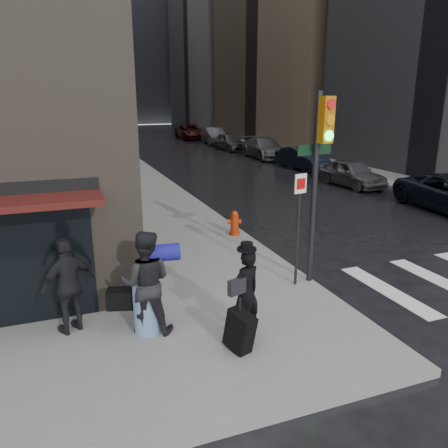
{
  "coord_description": "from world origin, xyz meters",
  "views": [
    {
      "loc": [
        -3.45,
        -6.49,
        4.36
      ],
      "look_at": [
        0.29,
        3.45,
        1.3
      ],
      "focal_mm": 35.0,
      "sensor_mm": 36.0,
      "label": 1
    }
  ],
  "objects_px": {
    "traffic_light": "(318,164)",
    "parked_car_3": "(264,148)",
    "parked_car_5": "(214,136)",
    "man_overcoat": "(245,299)",
    "man_greycoat": "(69,285)",
    "parked_car_2": "(302,158)",
    "man_jeans": "(145,282)",
    "fire_hydrant": "(235,224)",
    "parked_car_1": "(352,173)",
    "parked_car_6": "(191,132)",
    "parked_car_4": "(230,142)"
  },
  "relations": [
    {
      "from": "traffic_light",
      "to": "parked_car_3",
      "type": "bearing_deg",
      "value": 55.31
    },
    {
      "from": "traffic_light",
      "to": "parked_car_5",
      "type": "distance_m",
      "value": 34.71
    },
    {
      "from": "parked_car_5",
      "to": "man_overcoat",
      "type": "bearing_deg",
      "value": -102.99
    },
    {
      "from": "man_overcoat",
      "to": "man_greycoat",
      "type": "height_order",
      "value": "man_greycoat"
    },
    {
      "from": "parked_car_5",
      "to": "parked_car_2",
      "type": "bearing_deg",
      "value": -85.07
    },
    {
      "from": "parked_car_2",
      "to": "parked_car_3",
      "type": "distance_m",
      "value": 5.81
    },
    {
      "from": "man_overcoat",
      "to": "man_jeans",
      "type": "relative_size",
      "value": 0.92
    },
    {
      "from": "man_greycoat",
      "to": "parked_car_2",
      "type": "xyz_separation_m",
      "value": [
        14.49,
        16.36,
        -0.38
      ]
    },
    {
      "from": "parked_car_2",
      "to": "parked_car_3",
      "type": "bearing_deg",
      "value": 82.92
    },
    {
      "from": "fire_hydrant",
      "to": "parked_car_3",
      "type": "bearing_deg",
      "value": 61.59
    },
    {
      "from": "parked_car_1",
      "to": "parked_car_5",
      "type": "distance_m",
      "value": 23.22
    },
    {
      "from": "man_greycoat",
      "to": "traffic_light",
      "type": "height_order",
      "value": "traffic_light"
    },
    {
      "from": "fire_hydrant",
      "to": "parked_car_6",
      "type": "height_order",
      "value": "parked_car_6"
    },
    {
      "from": "man_overcoat",
      "to": "man_greycoat",
      "type": "relative_size",
      "value": 0.99
    },
    {
      "from": "parked_car_1",
      "to": "parked_car_4",
      "type": "height_order",
      "value": "parked_car_4"
    },
    {
      "from": "man_greycoat",
      "to": "fire_hydrant",
      "type": "height_order",
      "value": "man_greycoat"
    },
    {
      "from": "man_greycoat",
      "to": "fire_hydrant",
      "type": "distance_m",
      "value": 6.85
    },
    {
      "from": "parked_car_5",
      "to": "parked_car_4",
      "type": "bearing_deg",
      "value": -89.97
    },
    {
      "from": "man_greycoat",
      "to": "traffic_light",
      "type": "xyz_separation_m",
      "value": [
        5.4,
        0.39,
        1.9
      ]
    },
    {
      "from": "traffic_light",
      "to": "parked_car_2",
      "type": "height_order",
      "value": "traffic_light"
    },
    {
      "from": "man_jeans",
      "to": "parked_car_3",
      "type": "xyz_separation_m",
      "value": [
        13.33,
        22.68,
        -0.38
      ]
    },
    {
      "from": "parked_car_1",
      "to": "parked_car_3",
      "type": "height_order",
      "value": "parked_car_3"
    },
    {
      "from": "man_greycoat",
      "to": "parked_car_3",
      "type": "relative_size",
      "value": 0.35
    },
    {
      "from": "man_jeans",
      "to": "parked_car_1",
      "type": "relative_size",
      "value": 0.49
    },
    {
      "from": "man_overcoat",
      "to": "parked_car_6",
      "type": "xyz_separation_m",
      "value": [
        11.11,
        40.91,
        -0.11
      ]
    },
    {
      "from": "parked_car_4",
      "to": "parked_car_6",
      "type": "distance_m",
      "value": 11.61
    },
    {
      "from": "fire_hydrant",
      "to": "parked_car_1",
      "type": "bearing_deg",
      "value": 34.15
    },
    {
      "from": "man_greycoat",
      "to": "traffic_light",
      "type": "relative_size",
      "value": 0.42
    },
    {
      "from": "traffic_light",
      "to": "parked_car_3",
      "type": "xyz_separation_m",
      "value": [
        9.24,
        21.77,
        -2.21
      ]
    },
    {
      "from": "parked_car_1",
      "to": "parked_car_6",
      "type": "height_order",
      "value": "parked_car_6"
    },
    {
      "from": "parked_car_2",
      "to": "parked_car_6",
      "type": "height_order",
      "value": "parked_car_6"
    },
    {
      "from": "man_jeans",
      "to": "parked_car_5",
      "type": "relative_size",
      "value": 0.41
    },
    {
      "from": "parked_car_2",
      "to": "fire_hydrant",
      "type": "bearing_deg",
      "value": -134.03
    },
    {
      "from": "parked_car_6",
      "to": "parked_car_3",
      "type": "bearing_deg",
      "value": -86.85
    },
    {
      "from": "man_greycoat",
      "to": "parked_car_5",
      "type": "height_order",
      "value": "man_greycoat"
    },
    {
      "from": "parked_car_4",
      "to": "parked_car_2",
      "type": "bearing_deg",
      "value": -92.31
    },
    {
      "from": "man_greycoat",
      "to": "parked_car_3",
      "type": "bearing_deg",
      "value": -150.4
    },
    {
      "from": "man_jeans",
      "to": "man_overcoat",
      "type": "bearing_deg",
      "value": 169.75
    },
    {
      "from": "parked_car_5",
      "to": "parked_car_6",
      "type": "height_order",
      "value": "same"
    },
    {
      "from": "man_greycoat",
      "to": "parked_car_4",
      "type": "relative_size",
      "value": 0.42
    },
    {
      "from": "man_overcoat",
      "to": "fire_hydrant",
      "type": "relative_size",
      "value": 2.31
    },
    {
      "from": "man_greycoat",
      "to": "parked_car_1",
      "type": "relative_size",
      "value": 0.45
    },
    {
      "from": "parked_car_2",
      "to": "parked_car_6",
      "type": "bearing_deg",
      "value": 85.51
    },
    {
      "from": "parked_car_4",
      "to": "fire_hydrant",
      "type": "bearing_deg",
      "value": -115.23
    },
    {
      "from": "parked_car_3",
      "to": "parked_car_6",
      "type": "relative_size",
      "value": 0.92
    },
    {
      "from": "parked_car_1",
      "to": "parked_car_3",
      "type": "bearing_deg",
      "value": 83.29
    },
    {
      "from": "man_jeans",
      "to": "parked_car_2",
      "type": "bearing_deg",
      "value": -111.25
    },
    {
      "from": "man_overcoat",
      "to": "parked_car_4",
      "type": "bearing_deg",
      "value": -130.24
    },
    {
      "from": "parked_car_6",
      "to": "man_greycoat",
      "type": "bearing_deg",
      "value": -108.36
    },
    {
      "from": "man_jeans",
      "to": "parked_car_2",
      "type": "distance_m",
      "value": 21.41
    }
  ]
}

